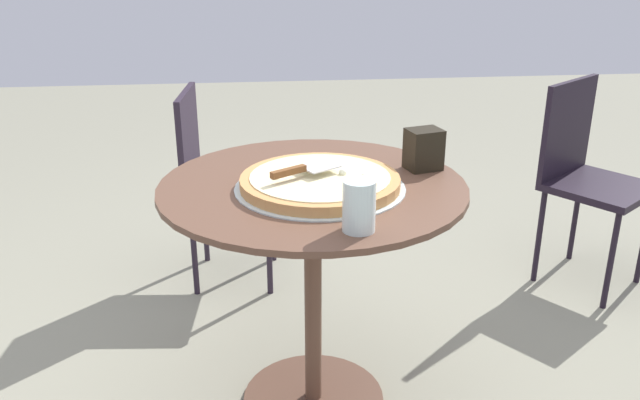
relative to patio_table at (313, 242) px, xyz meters
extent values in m
plane|color=gray|center=(0.00, 0.00, -0.57)|extent=(10.00, 10.00, 0.00)
cylinder|color=brown|center=(0.00, 0.00, 0.17)|extent=(0.88, 0.88, 0.02)
cylinder|color=brown|center=(0.00, 0.00, -0.19)|extent=(0.05, 0.05, 0.71)
cylinder|color=brown|center=(0.00, 0.00, -0.56)|extent=(0.45, 0.45, 0.02)
cylinder|color=silver|center=(-0.02, 0.04, 0.19)|extent=(0.48, 0.48, 0.00)
cylinder|color=tan|center=(-0.02, 0.04, 0.20)|extent=(0.44, 0.44, 0.03)
cylinder|color=beige|center=(-0.02, 0.04, 0.22)|extent=(0.39, 0.39, 0.00)
sphere|color=silver|center=(-0.09, 0.11, 0.23)|extent=(0.02, 0.02, 0.02)
sphere|color=silver|center=(0.02, -0.01, 0.23)|extent=(0.02, 0.02, 0.02)
sphere|color=#EFE5CC|center=(0.10, 0.05, 0.22)|extent=(0.02, 0.02, 0.02)
sphere|color=#ECEBCA|center=(-0.08, 0.03, 0.23)|extent=(0.02, 0.02, 0.02)
sphere|color=#326C2E|center=(-0.13, 0.08, 0.23)|extent=(0.02, 0.02, 0.02)
cube|color=silver|center=(-0.02, 0.01, 0.24)|extent=(0.13, 0.12, 0.00)
cube|color=brown|center=(0.07, 0.07, 0.25)|extent=(0.10, 0.07, 0.02)
cylinder|color=silver|center=(-0.08, 0.33, 0.25)|extent=(0.08, 0.08, 0.13)
cube|color=black|center=(-0.34, -0.09, 0.25)|extent=(0.12, 0.10, 0.12)
cube|color=#271E2B|center=(0.25, -0.88, -0.12)|extent=(0.40, 0.40, 0.03)
cube|color=#271E2B|center=(0.42, -0.90, 0.08)|extent=(0.06, 0.37, 0.36)
cylinder|color=#271E2B|center=(0.09, -1.02, -0.35)|extent=(0.02, 0.02, 0.43)
cylinder|color=#271E2B|center=(0.11, -0.71, -0.35)|extent=(0.02, 0.02, 0.43)
cylinder|color=#271E2B|center=(0.39, -1.05, -0.35)|extent=(0.02, 0.02, 0.43)
cylinder|color=#271E2B|center=(0.42, -0.74, -0.35)|extent=(0.02, 0.02, 0.43)
cube|color=black|center=(-1.25, -0.67, -0.13)|extent=(0.52, 0.52, 0.03)
cube|color=black|center=(-1.15, -0.81, 0.09)|extent=(0.31, 0.24, 0.40)
cylinder|color=black|center=(-1.22, -0.45, -0.36)|extent=(0.02, 0.02, 0.42)
cylinder|color=black|center=(-1.28, -0.89, -0.36)|extent=(0.02, 0.02, 0.42)
cylinder|color=black|center=(-1.03, -0.70, -0.36)|extent=(0.02, 0.02, 0.42)
camera|label=1|loc=(0.17, 1.78, 0.85)|focal=37.77mm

